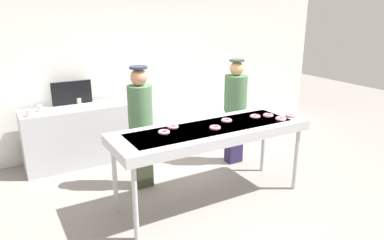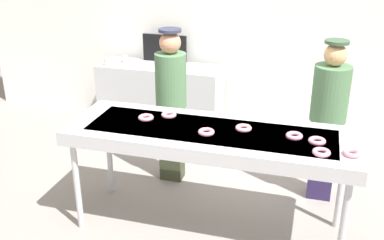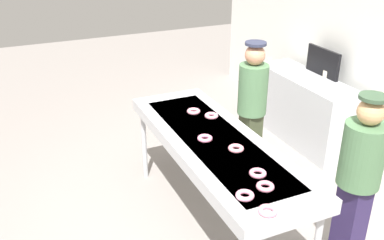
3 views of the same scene
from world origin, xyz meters
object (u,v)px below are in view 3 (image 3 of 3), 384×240
Objects in this scene: paper_cup_0 at (325,74)px; prep_counter at (304,109)px; worker_baker at (252,106)px; fryer_conveyor at (214,145)px; menu_display at (323,62)px; strawberry_donut_4 at (268,211)px; paper_cup_2 at (288,63)px; strawberry_donut_5 at (258,173)px; strawberry_donut_6 at (211,116)px; strawberry_donut_7 at (245,195)px; strawberry_donut_3 at (205,138)px; worker_assistant at (359,175)px; strawberry_donut_2 at (236,148)px; strawberry_donut_1 at (194,111)px; paper_cup_1 at (269,61)px; strawberry_donut_0 at (265,186)px.

prep_counter is at bearing -113.95° from paper_cup_0.
worker_baker is 1.02× the size of prep_counter.
fryer_conveyor is 4.09× the size of menu_display.
paper_cup_2 is at bearing 142.14° from strawberry_donut_4.
strawberry_donut_6 is (-1.14, 0.15, 0.00)m from strawberry_donut_5.
strawberry_donut_7 reaches higher than paper_cup_0.
fryer_conveyor is 17.90× the size of strawberry_donut_4.
worker_baker is 1.65m from paper_cup_2.
strawberry_donut_3 is 1.36m from worker_assistant.
strawberry_donut_4 and strawberry_donut_6 have the same top height.
menu_display reaches higher than strawberry_donut_3.
prep_counter is at bearing 127.07° from strawberry_donut_2.
strawberry_donut_1 is 1.00× the size of strawberry_donut_7.
strawberry_donut_1 is 1.00× the size of strawberry_donut_2.
paper_cup_1 is (-1.86, 1.84, 0.05)m from fryer_conveyor.
strawberry_donut_6 is at bearing 34.33° from strawberry_donut_1.
strawberry_donut_1 is (-1.50, 0.08, 0.00)m from strawberry_donut_0.
strawberry_donut_1 is at bearing -61.44° from paper_cup_2.
paper_cup_2 is at bearing 141.37° from strawberry_donut_0.
strawberry_donut_0 and strawberry_donut_2 have the same top height.
strawberry_donut_3 is 0.51m from strawberry_donut_6.
paper_cup_0 is at bearing 131.52° from strawberry_donut_0.
strawberry_donut_2 reaches higher than paper_cup_1.
strawberry_donut_1 is at bearing 172.57° from strawberry_donut_4.
menu_display is (-2.15, 1.38, 0.16)m from worker_assistant.
fryer_conveyor is 2.52m from menu_display.
paper_cup_0 is at bearing 129.62° from strawberry_donut_7.
strawberry_donut_5 reaches higher than fryer_conveyor.
worker_baker is 1.02× the size of worker_assistant.
strawberry_donut_2 is 1.00× the size of strawberry_donut_4.
fryer_conveyor is 1.28m from worker_assistant.
paper_cup_2 is at bearing 124.04° from strawberry_donut_6.
strawberry_donut_3 is at bearing 132.49° from worker_baker.
strawberry_donut_2 is 2.77m from paper_cup_2.
fryer_conveyor is 17.90× the size of strawberry_donut_0.
strawberry_donut_6 is 2.19m from paper_cup_1.
strawberry_donut_6 is 1.54× the size of paper_cup_2.
worker_assistant is at bearing 87.16° from strawberry_donut_7.
strawberry_donut_2 is 1.04m from worker_assistant.
menu_display is (0.69, 0.38, 0.14)m from paper_cup_1.
strawberry_donut_7 is at bearing 154.94° from worker_baker.
strawberry_donut_6 is (-0.42, 0.28, 0.00)m from strawberry_donut_3.
worker_baker is at bearing -10.79° from worker_assistant.
strawberry_donut_6 is 2.17m from menu_display.
paper_cup_0 is (-0.65, 2.02, -0.04)m from strawberry_donut_6.
worker_assistant is 18.28× the size of paper_cup_0.
strawberry_donut_1 is at bearing 169.58° from strawberry_donut_7.
prep_counter is 18.24× the size of paper_cup_0.
paper_cup_1 is at bearing 143.56° from strawberry_donut_7.
strawberry_donut_6 is at bearing 163.46° from strawberry_donut_7.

